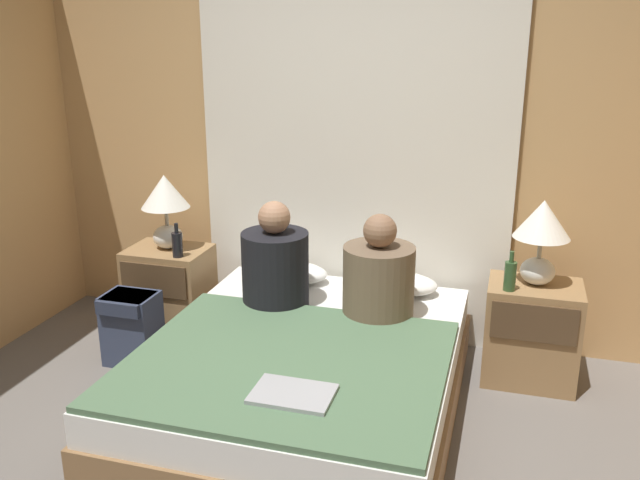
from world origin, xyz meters
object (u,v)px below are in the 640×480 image
Objects in this scene: bed at (305,376)px; pillow_left at (290,272)px; laptop_on_bed at (293,394)px; person_left_in_bed at (275,264)px; nightstand_right at (531,333)px; person_right_in_bed at (379,277)px; pillow_right at (397,283)px; beer_bottle_on_right_stand at (510,275)px; nightstand_left at (170,291)px; beer_bottle_on_left_stand at (177,244)px; lamp_left at (165,201)px; backpack_on_floor at (132,324)px; lamp_right at (542,230)px.

pillow_left reaches higher than bed.
bed is at bearing 102.79° from laptop_on_bed.
pillow_left is 0.79× the size of person_left_in_bed.
bed is 3.32× the size of nightstand_right.
pillow_right is at bearing 83.27° from person_right_in_bed.
person_right_in_bed is 0.70m from beer_bottle_on_right_stand.
beer_bottle_on_left_stand reaches higher than nightstand_left.
person_left_in_bed reaches higher than nightstand_left.
nightstand_right is at bearing 30.56° from bed.
bed is 3.96× the size of pillow_left.
beer_bottle_on_right_stand reaches higher than pillow_right.
nightstand_left is 2.70× the size of beer_bottle_on_left_stand.
bed is 1.31m from nightstand_left.
beer_bottle_on_left_stand reaches higher than nightstand_right.
lamp_left reaches higher than nightstand_right.
lamp_left is 1.10× the size of backpack_on_floor.
laptop_on_bed is at bearing -77.21° from bed.
person_left_in_bed is (0.82, -0.28, -0.24)m from lamp_left.
nightstand_left is at bearing 139.97° from beer_bottle_on_left_stand.
person_left_in_bed reaches higher than pillow_right.
nightstand_left is at bearing 149.44° from bed.
beer_bottle_on_right_stand reaches higher than beer_bottle_on_left_stand.
nightstand_left is 1.48m from pillow_right.
beer_bottle_on_right_stand is (0.64, -0.23, 0.20)m from pillow_right.
beer_bottle_on_left_stand is (0.14, -0.14, -0.22)m from lamp_left.
pillow_left is 1.43m from laptop_on_bed.
person_right_in_bed is at bearing 0.00° from person_left_in_bed.
lamp_left is at bearing 134.79° from laptop_on_bed.
beer_bottle_on_right_stand is 1.43m from laptop_on_bed.
beer_bottle_on_left_stand is (-0.69, 0.14, 0.02)m from person_left_in_bed.
backpack_on_floor is (-1.44, -0.19, -0.38)m from person_right_in_bed.
laptop_on_bed is at bearing -128.64° from nightstand_right.
bed is 1.22m from beer_bottle_on_right_stand.
bed is at bearing -66.27° from pillow_left.
person_right_in_bed is (-0.83, -0.25, 0.34)m from nightstand_right.
beer_bottle_on_right_stand is 0.51× the size of backpack_on_floor.
person_left_in_bed is at bearing -150.43° from pillow_right.
backpack_on_floor is (-1.28, 0.80, -0.20)m from laptop_on_bed.
person_right_in_bed is 1.35× the size of backpack_on_floor.
bed is at bearing -125.92° from person_right_in_bed.
backpack_on_floor is at bearing 147.90° from laptop_on_bed.
nightstand_left is at bearing 135.31° from laptop_on_bed.
bed is at bearing -10.97° from backpack_on_floor.
lamp_right is at bearing 51.86° from laptop_on_bed.
person_right_in_bed is at bearing 7.42° from backpack_on_floor.
bed is at bearing -148.60° from lamp_right.
backpack_on_floor reaches higher than bed.
beer_bottle_on_left_stand is (-2.11, -0.12, 0.37)m from nightstand_right.
lamp_left is 0.90m from person_left_in_bed.
beer_bottle_on_left_stand reaches higher than laptop_on_bed.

